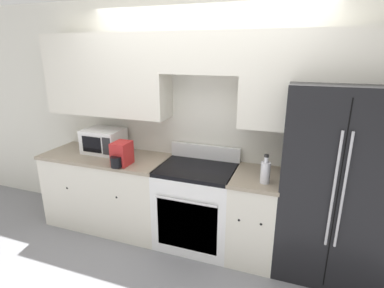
# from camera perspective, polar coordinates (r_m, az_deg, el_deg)

# --- Properties ---
(ground_plane) EXTENTS (12.00, 12.00, 0.00)m
(ground_plane) POSITION_cam_1_polar(r_m,az_deg,el_deg) (3.33, -1.94, -20.72)
(ground_plane) COLOR gray
(wall_back) EXTENTS (8.00, 0.39, 2.60)m
(wall_back) POSITION_cam_1_polar(r_m,az_deg,el_deg) (3.21, 1.59, 7.79)
(wall_back) COLOR silver
(wall_back) RESTS_ON ground_plane
(lower_cabinets_left) EXTENTS (1.48, 0.64, 0.89)m
(lower_cabinets_left) POSITION_cam_1_polar(r_m,az_deg,el_deg) (3.79, -15.64, -8.42)
(lower_cabinets_left) COLOR silver
(lower_cabinets_left) RESTS_ON ground_plane
(lower_cabinets_right) EXTENTS (0.47, 0.64, 0.89)m
(lower_cabinets_right) POSITION_cam_1_polar(r_m,az_deg,el_deg) (3.19, 11.78, -13.27)
(lower_cabinets_right) COLOR silver
(lower_cabinets_right) RESTS_ON ground_plane
(oven_range) EXTENTS (0.79, 0.65, 1.05)m
(oven_range) POSITION_cam_1_polar(r_m,az_deg,el_deg) (3.31, 0.88, -11.60)
(oven_range) COLOR white
(oven_range) RESTS_ON ground_plane
(refrigerator) EXTENTS (0.91, 0.72, 1.80)m
(refrigerator) POSITION_cam_1_polar(r_m,az_deg,el_deg) (3.02, 25.28, -6.85)
(refrigerator) COLOR black
(refrigerator) RESTS_ON ground_plane
(microwave) EXTENTS (0.45, 0.35, 0.28)m
(microwave) POSITION_cam_1_polar(r_m,az_deg,el_deg) (3.69, -16.43, 0.60)
(microwave) COLOR white
(microwave) RESTS_ON lower_cabinets_left
(bottle) EXTENTS (0.09, 0.09, 0.27)m
(bottle) POSITION_cam_1_polar(r_m,az_deg,el_deg) (2.81, 13.79, -5.16)
(bottle) COLOR silver
(bottle) RESTS_ON lower_cabinets_right
(paper_towel_holder) EXTENTS (0.17, 0.28, 0.25)m
(paper_towel_holder) POSITION_cam_1_polar(r_m,az_deg,el_deg) (3.23, -13.35, -1.99)
(paper_towel_holder) COLOR #B22323
(paper_towel_holder) RESTS_ON lower_cabinets_left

